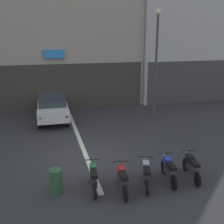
% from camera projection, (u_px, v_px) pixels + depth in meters
% --- Properties ---
extents(ground_plane, '(120.00, 120.00, 0.00)m').
position_uv_depth(ground_plane, '(87.00, 158.00, 12.10)').
color(ground_plane, '#333338').
extents(lane_centre_line, '(0.20, 18.00, 0.01)m').
position_uv_depth(lane_centre_line, '(71.00, 118.00, 17.68)').
color(lane_centre_line, silver).
rests_on(lane_centre_line, ground).
extents(building_mid_block, '(10.59, 8.05, 10.58)m').
position_uv_depth(building_mid_block, '(64.00, 32.00, 22.03)').
color(building_mid_block, '#B2A893').
rests_on(building_mid_block, ground).
extents(building_far_right, '(10.67, 8.64, 14.56)m').
position_uv_depth(building_far_right, '(187.00, 8.00, 24.06)').
color(building_far_right, silver).
rests_on(building_far_right, ground).
extents(car_white_crossing_near, '(1.85, 4.14, 1.64)m').
position_uv_depth(car_white_crossing_near, '(53.00, 107.00, 16.94)').
color(car_white_crossing_near, black).
rests_on(car_white_crossing_near, ground).
extents(street_lamp, '(0.36, 0.36, 6.55)m').
position_uv_depth(street_lamp, '(156.00, 54.00, 16.51)').
color(street_lamp, '#47474C').
rests_on(street_lamp, ground).
extents(motorcycle_green_row_leftmost, '(0.55, 1.67, 0.98)m').
position_uv_depth(motorcycle_green_row_leftmost, '(94.00, 177.00, 9.57)').
color(motorcycle_green_row_leftmost, black).
rests_on(motorcycle_green_row_leftmost, ground).
extents(motorcycle_red_row_left_mid, '(0.55, 1.67, 0.98)m').
position_uv_depth(motorcycle_red_row_left_mid, '(122.00, 179.00, 9.43)').
color(motorcycle_red_row_left_mid, black).
rests_on(motorcycle_red_row_left_mid, ground).
extents(motorcycle_silver_row_centre, '(0.65, 1.62, 0.98)m').
position_uv_depth(motorcycle_silver_row_centre, '(146.00, 174.00, 9.78)').
color(motorcycle_silver_row_centre, black).
rests_on(motorcycle_silver_row_centre, ground).
extents(motorcycle_blue_row_right_mid, '(0.55, 1.67, 0.98)m').
position_uv_depth(motorcycle_blue_row_right_mid, '(169.00, 169.00, 10.09)').
color(motorcycle_blue_row_right_mid, black).
rests_on(motorcycle_blue_row_right_mid, ground).
extents(motorcycle_black_row_rightmost, '(0.55, 1.66, 0.98)m').
position_uv_depth(motorcycle_black_row_rightmost, '(191.00, 167.00, 10.31)').
color(motorcycle_black_row_rightmost, black).
rests_on(motorcycle_black_row_rightmost, ground).
extents(trash_bin, '(0.44, 0.44, 0.85)m').
position_uv_depth(trash_bin, '(56.00, 181.00, 9.37)').
color(trash_bin, '#2D5938').
rests_on(trash_bin, ground).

